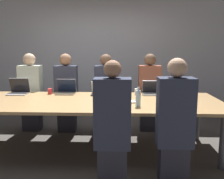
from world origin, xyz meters
name	(u,v)px	position (x,y,z in m)	size (l,w,h in m)	color
ground_plane	(89,150)	(0.00, 0.00, 0.00)	(24.00, 24.00, 0.00)	#4C4742
curtain_wall	(100,54)	(0.00, 2.12, 1.40)	(12.00, 0.06, 2.80)	#ADADB2
conference_table	(88,104)	(0.00, 0.00, 0.72)	(3.93, 1.42, 0.77)	tan
laptop_near_midright	(115,103)	(0.42, -0.48, 0.84)	(0.34, 0.22, 0.22)	gray
person_near_midright	(112,127)	(0.40, -0.96, 0.68)	(0.40, 0.24, 1.42)	#2D2D38
bottle_near_midright	(138,98)	(0.71, -0.37, 0.89)	(0.07, 0.07, 0.26)	#ADD1E0
laptop_near_right	(170,103)	(1.12, -0.46, 0.85)	(0.32, 0.27, 0.27)	gray
person_near_right	(175,124)	(1.09, -0.89, 0.70)	(0.40, 0.24, 1.44)	#2D2D38
cup_near_right	(188,104)	(1.36, -0.44, 0.83)	(0.07, 0.07, 0.10)	brown
laptop_far_left	(19,89)	(-1.24, 0.48, 0.85)	(0.33, 0.27, 0.27)	silver
person_far_left	(31,93)	(-1.19, 0.92, 0.71)	(0.40, 0.24, 1.45)	#2D2D38
laptop_far_center	(102,91)	(0.17, 0.47, 0.84)	(0.35, 0.23, 0.23)	#333338
person_far_center	(106,95)	(0.21, 0.90, 0.70)	(0.40, 0.24, 1.43)	#2D2D38
cup_far_center	(118,93)	(0.44, 0.40, 0.82)	(0.07, 0.07, 0.09)	brown
laptop_far_midleft	(66,89)	(-0.44, 0.54, 0.85)	(0.32, 0.25, 0.25)	gray
person_far_midleft	(67,94)	(-0.52, 0.88, 0.70)	(0.40, 0.24, 1.44)	#2D2D38
cup_far_midleft	(50,91)	(-0.71, 0.50, 0.82)	(0.08, 0.08, 0.09)	red
laptop_far_right	(152,90)	(1.00, 0.53, 0.84)	(0.31, 0.24, 0.23)	#B7B7BC
person_far_right	(149,94)	(1.01, 0.99, 0.70)	(0.40, 0.24, 1.44)	#2D2D38
cup_far_right	(137,92)	(0.75, 0.52, 0.82)	(0.08, 0.08, 0.10)	white
bottle_far_right	(170,89)	(1.28, 0.40, 0.89)	(0.07, 0.07, 0.26)	#ADD1E0
stapler	(99,99)	(0.16, -0.04, 0.80)	(0.10, 0.16, 0.05)	black
notebook	(128,102)	(0.59, -0.13, 0.78)	(0.23, 0.18, 0.02)	silver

